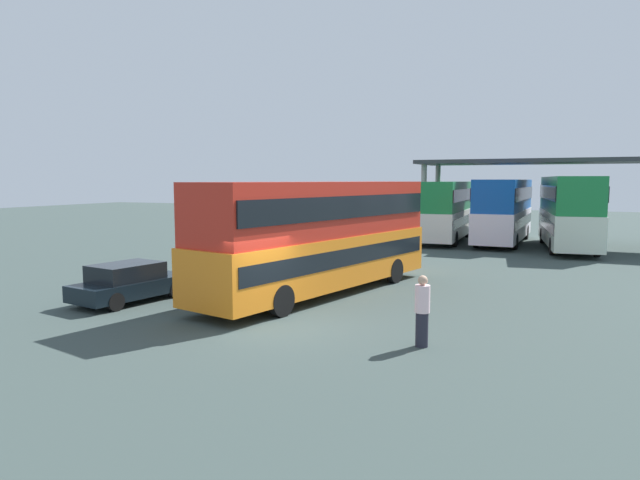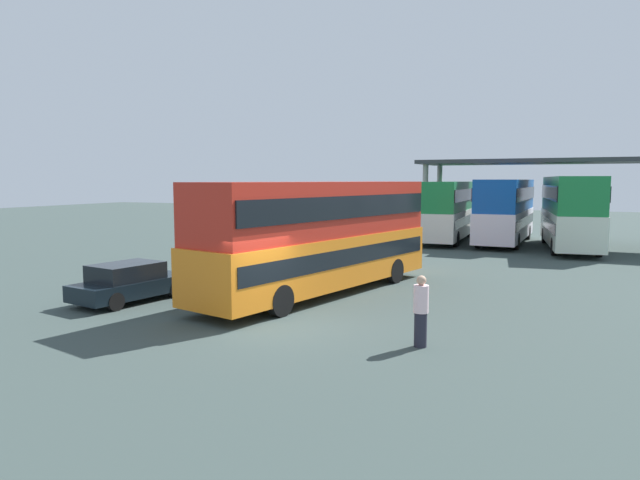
% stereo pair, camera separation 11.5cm
% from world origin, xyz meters
% --- Properties ---
extents(ground_plane, '(140.00, 140.00, 0.00)m').
position_xyz_m(ground_plane, '(0.00, 0.00, 0.00)').
color(ground_plane, '#364441').
extents(double_decker_main, '(5.20, 11.77, 4.13)m').
position_xyz_m(double_decker_main, '(-0.72, 4.70, 2.27)').
color(double_decker_main, orange).
rests_on(double_decker_main, ground_plane).
extents(parked_hatchback, '(2.42, 4.32, 1.35)m').
position_xyz_m(parked_hatchback, '(-6.24, 0.85, 0.67)').
color(parked_hatchback, black).
rests_on(parked_hatchback, ground_plane).
extents(double_decker_near_canopy, '(2.66, 10.05, 4.09)m').
position_xyz_m(double_decker_near_canopy, '(0.22, 24.65, 2.24)').
color(double_decker_near_canopy, silver).
rests_on(double_decker_near_canopy, ground_plane).
extents(double_decker_mid_row, '(3.04, 10.68, 4.23)m').
position_xyz_m(double_decker_mid_row, '(4.01, 24.89, 2.32)').
color(double_decker_mid_row, silver).
rests_on(double_decker_mid_row, ground_plane).
extents(double_decker_far_right, '(3.59, 10.61, 4.40)m').
position_xyz_m(double_decker_far_right, '(7.92, 22.96, 2.40)').
color(double_decker_far_right, silver).
rests_on(double_decker_far_right, ground_plane).
extents(depot_canopy, '(21.50, 5.91, 5.50)m').
position_xyz_m(depot_canopy, '(9.22, 24.52, 5.13)').
color(depot_canopy, '#33353A').
rests_on(depot_canopy, ground_plane).
extents(pedestrian_waiting, '(0.38, 0.38, 1.82)m').
position_xyz_m(pedestrian_waiting, '(4.24, -0.47, 0.92)').
color(pedestrian_waiting, '#262633').
rests_on(pedestrian_waiting, ground_plane).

